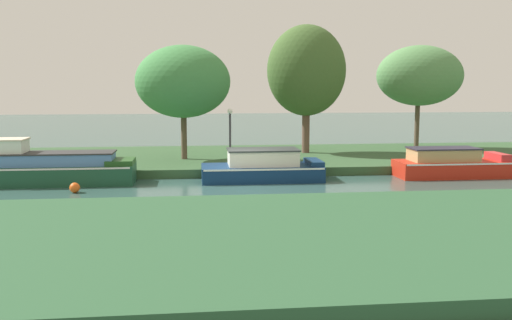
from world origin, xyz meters
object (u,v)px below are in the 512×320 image
(forest_narrowboat, at_px, (42,169))
(willow_tree_centre, at_px, (307,71))
(red_cruiser, at_px, (450,164))
(navy_barge, at_px, (263,167))
(mooring_post_near, at_px, (108,163))
(lamp_post, at_px, (230,129))
(willow_tree_right, at_px, (420,76))
(willow_tree_left, at_px, (183,82))
(channel_buoy, at_px, (75,188))

(forest_narrowboat, xyz_separation_m, willow_tree_centre, (12.55, 6.53, 4.27))
(red_cruiser, height_order, willow_tree_centre, willow_tree_centre)
(navy_barge, distance_m, mooring_post_near, 6.90)
(navy_barge, xyz_separation_m, lamp_post, (-1.29, 2.16, 1.52))
(forest_narrowboat, distance_m, mooring_post_near, 2.77)
(willow_tree_centre, xyz_separation_m, willow_tree_right, (7.04, 1.34, -0.23))
(lamp_post, bearing_deg, willow_tree_left, 137.95)
(navy_barge, relative_size, red_cruiser, 1.05)
(willow_tree_centre, bearing_deg, willow_tree_left, -160.30)
(forest_narrowboat, distance_m, red_cruiser, 17.91)
(navy_barge, bearing_deg, forest_narrowboat, 180.00)
(willow_tree_right, xyz_separation_m, lamp_post, (-11.55, -5.71, -2.60))
(willow_tree_left, distance_m, willow_tree_right, 14.24)
(willow_tree_right, bearing_deg, channel_buoy, -150.91)
(navy_barge, distance_m, channel_buoy, 7.90)
(navy_barge, height_order, channel_buoy, navy_barge)
(lamp_post, height_order, channel_buoy, lamp_post)
(forest_narrowboat, bearing_deg, red_cruiser, -0.00)
(willow_tree_right, relative_size, channel_buoy, 15.06)
(red_cruiser, height_order, channel_buoy, red_cruiser)
(red_cruiser, distance_m, channel_buoy, 16.32)
(navy_barge, height_order, willow_tree_right, willow_tree_right)
(willow_tree_right, height_order, channel_buoy, willow_tree_right)
(willow_tree_centre, relative_size, willow_tree_right, 1.16)
(navy_barge, height_order, mooring_post_near, navy_barge)
(navy_barge, relative_size, lamp_post, 1.97)
(mooring_post_near, bearing_deg, willow_tree_right, 21.53)
(navy_barge, height_order, willow_tree_centre, willow_tree_centre)
(willow_tree_right, relative_size, mooring_post_near, 10.07)
(willow_tree_left, xyz_separation_m, mooring_post_near, (-3.33, -3.00, -3.61))
(willow_tree_centre, height_order, channel_buoy, willow_tree_centre)
(willow_tree_centre, bearing_deg, lamp_post, -135.87)
(willow_tree_left, distance_m, lamp_post, 3.69)
(mooring_post_near, bearing_deg, willow_tree_left, 42.02)
(willow_tree_centre, height_order, willow_tree_right, willow_tree_centre)
(willow_tree_centre, relative_size, mooring_post_near, 11.68)
(willow_tree_right, height_order, lamp_post, willow_tree_right)
(willow_tree_left, distance_m, channel_buoy, 8.51)
(forest_narrowboat, distance_m, lamp_post, 8.45)
(forest_narrowboat, relative_size, lamp_post, 2.98)
(forest_narrowboat, bearing_deg, willow_tree_right, 21.87)
(channel_buoy, bearing_deg, lamp_post, 33.82)
(forest_narrowboat, relative_size, channel_buoy, 19.63)
(navy_barge, bearing_deg, willow_tree_right, 37.47)
(forest_narrowboat, relative_size, willow_tree_centre, 1.12)
(willow_tree_centre, bearing_deg, channel_buoy, -141.52)
(willow_tree_right, bearing_deg, navy_barge, -142.53)
(navy_barge, xyz_separation_m, forest_narrowboat, (-9.33, 0.00, 0.08))
(lamp_post, bearing_deg, navy_barge, -59.09)
(willow_tree_right, distance_m, mooring_post_near, 18.77)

